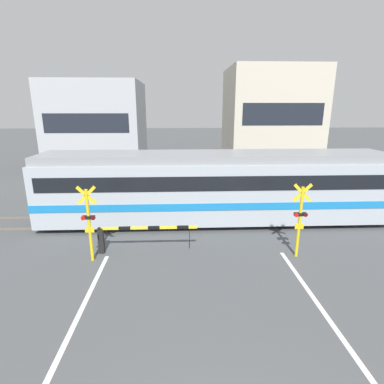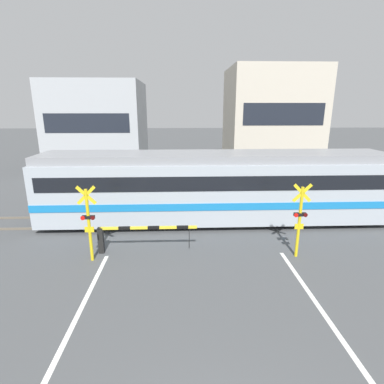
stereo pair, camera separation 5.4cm
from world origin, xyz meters
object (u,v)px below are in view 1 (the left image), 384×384
(pedestrian, at_px, (181,174))
(crossing_barrier_far, at_px, (234,190))
(crossing_barrier_near, at_px, (127,234))
(commuter_train, at_px, (215,186))
(crossing_signal_right, at_px, (300,217))
(crossing_signal_left, at_px, (89,221))

(pedestrian, bearing_deg, crossing_barrier_far, -50.58)
(crossing_barrier_near, relative_size, pedestrian, 2.31)
(commuter_train, height_order, crossing_barrier_far, commuter_train)
(commuter_train, xyz_separation_m, crossing_barrier_near, (-3.65, -3.12, -1.03))
(crossing_barrier_near, bearing_deg, commuter_train, 40.47)
(crossing_signal_right, bearing_deg, crossing_signal_left, 180.00)
(crossing_barrier_near, relative_size, crossing_signal_left, 1.33)
(crossing_barrier_far, relative_size, crossing_signal_right, 1.33)
(crossing_barrier_far, height_order, crossing_signal_right, crossing_signal_right)
(crossing_barrier_near, xyz_separation_m, pedestrian, (2.08, 9.65, 0.17))
(crossing_barrier_far, bearing_deg, commuter_train, -117.62)
(commuter_train, xyz_separation_m, crossing_signal_right, (2.66, -3.69, -0.25))
(crossing_signal_left, distance_m, pedestrian, 10.75)
(commuter_train, relative_size, crossing_signal_right, 5.77)
(crossing_barrier_near, bearing_deg, crossing_barrier_far, 49.18)
(pedestrian, bearing_deg, commuter_train, -76.44)
(crossing_barrier_far, bearing_deg, pedestrian, 129.42)
(crossing_barrier_far, relative_size, crossing_signal_left, 1.33)
(crossing_signal_left, distance_m, crossing_signal_right, 7.50)
(crossing_barrier_near, height_order, pedestrian, pedestrian)
(crossing_barrier_near, xyz_separation_m, crossing_signal_right, (6.31, -0.57, 0.78))
(commuter_train, distance_m, pedestrian, 6.77)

